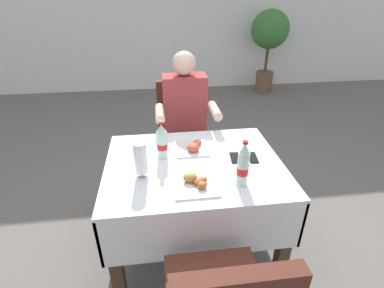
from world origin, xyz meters
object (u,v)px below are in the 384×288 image
object	(u,v)px
chair_far_diner_seat	(182,130)
plate_near_camera	(195,183)
napkin_cutlery_set	(244,158)
beer_glass_left	(141,160)
cola_bottle_primary	(243,166)
main_dining_table	(194,184)
seated_diner_far	(185,119)
plate_far_diner	(193,147)
cola_bottle_secondary	(162,142)
potted_plant_corner	(269,36)

from	to	relation	value
chair_far_diner_seat	plate_near_camera	xyz separation A→B (m)	(-0.03, -1.06, 0.19)
plate_near_camera	napkin_cutlery_set	distance (m)	0.43
plate_near_camera	beer_glass_left	xyz separation A→B (m)	(-0.29, 0.12, 0.10)
cola_bottle_primary	main_dining_table	bearing A→B (deg)	132.57
seated_diner_far	cola_bottle_primary	distance (m)	1.01
seated_diner_far	beer_glass_left	xyz separation A→B (m)	(-0.34, -0.83, 0.13)
seated_diner_far	napkin_cutlery_set	size ratio (longest dim) A/B	6.49
chair_far_diner_seat	plate_far_diner	world-z (taller)	chair_far_diner_seat
cola_bottle_primary	napkin_cutlery_set	world-z (taller)	cola_bottle_primary
main_dining_table	plate_near_camera	world-z (taller)	plate_near_camera
plate_near_camera	napkin_cutlery_set	world-z (taller)	plate_near_camera
plate_near_camera	napkin_cutlery_set	xyz separation A→B (m)	(0.35, 0.24, -0.01)
beer_glass_left	napkin_cutlery_set	world-z (taller)	beer_glass_left
cola_bottle_primary	cola_bottle_secondary	size ratio (longest dim) A/B	1.07
beer_glass_left	napkin_cutlery_set	xyz separation A→B (m)	(0.64, 0.12, -0.11)
seated_diner_far	potted_plant_corner	world-z (taller)	potted_plant_corner
potted_plant_corner	plate_near_camera	bearing A→B (deg)	-115.90
seated_diner_far	plate_near_camera	size ratio (longest dim) A/B	5.11
cola_bottle_secondary	potted_plant_corner	world-z (taller)	potted_plant_corner
plate_near_camera	cola_bottle_secondary	bearing A→B (deg)	116.73
main_dining_table	seated_diner_far	xyz separation A→B (m)	(0.02, 0.72, 0.15)
chair_far_diner_seat	plate_near_camera	size ratio (longest dim) A/B	3.94
beer_glass_left	cola_bottle_primary	xyz separation A→B (m)	(0.55, -0.15, 0.01)
plate_far_diner	seated_diner_far	bearing A→B (deg)	88.98
seated_diner_far	cola_bottle_secondary	bearing A→B (deg)	-109.05
chair_far_diner_seat	napkin_cutlery_set	distance (m)	0.90
plate_near_camera	seated_diner_far	bearing A→B (deg)	87.07
plate_near_camera	cola_bottle_primary	world-z (taller)	cola_bottle_primary
chair_far_diner_seat	plate_far_diner	bearing A→B (deg)	-88.83
seated_diner_far	cola_bottle_secondary	world-z (taller)	seated_diner_far
seated_diner_far	plate_near_camera	world-z (taller)	seated_diner_far
napkin_cutlery_set	plate_far_diner	bearing A→B (deg)	154.62
potted_plant_corner	chair_far_diner_seat	bearing A→B (deg)	-124.10
beer_glass_left	seated_diner_far	bearing A→B (deg)	67.54
napkin_cutlery_set	seated_diner_far	bearing A→B (deg)	113.06
main_dining_table	cola_bottle_primary	size ratio (longest dim) A/B	4.02
cola_bottle_secondary	chair_far_diner_seat	bearing A→B (deg)	75.35
beer_glass_left	potted_plant_corner	xyz separation A→B (m)	(2.05, 3.50, 0.12)
chair_far_diner_seat	napkin_cutlery_set	world-z (taller)	chair_far_diner_seat
chair_far_diner_seat	potted_plant_corner	size ratio (longest dim) A/B	0.70
plate_near_camera	cola_bottle_primary	xyz separation A→B (m)	(0.26, -0.02, 0.10)
seated_diner_far	plate_far_diner	size ratio (longest dim) A/B	5.73
plate_near_camera	beer_glass_left	size ratio (longest dim) A/B	1.12
plate_near_camera	plate_far_diner	bearing A→B (deg)	84.35
cola_bottle_primary	potted_plant_corner	xyz separation A→B (m)	(1.50, 3.64, 0.12)
plate_near_camera	potted_plant_corner	bearing A→B (deg)	64.10
plate_near_camera	plate_far_diner	xyz separation A→B (m)	(0.04, 0.39, 0.00)
seated_diner_far	potted_plant_corner	size ratio (longest dim) A/B	0.91
seated_diner_far	beer_glass_left	bearing A→B (deg)	-112.46
cola_bottle_secondary	main_dining_table	bearing A→B (deg)	-27.36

